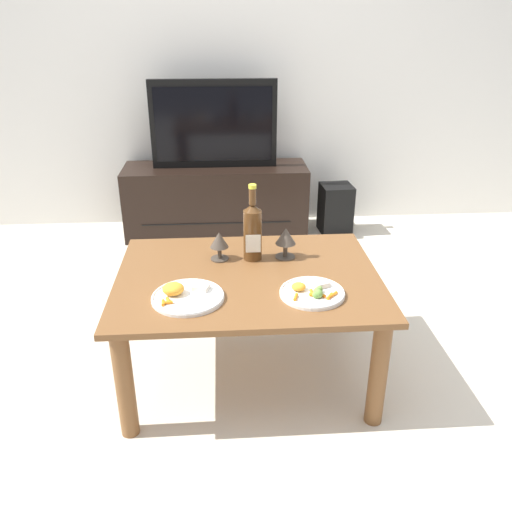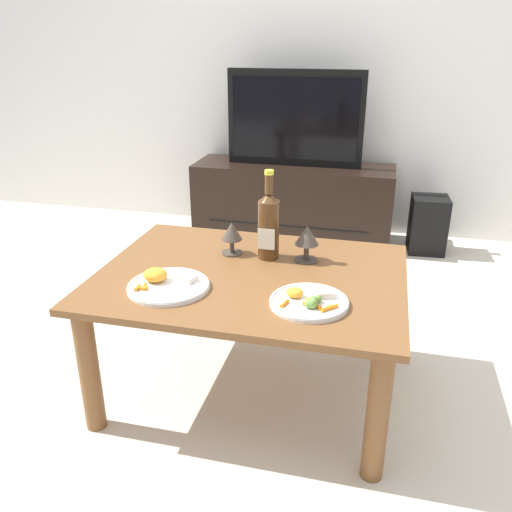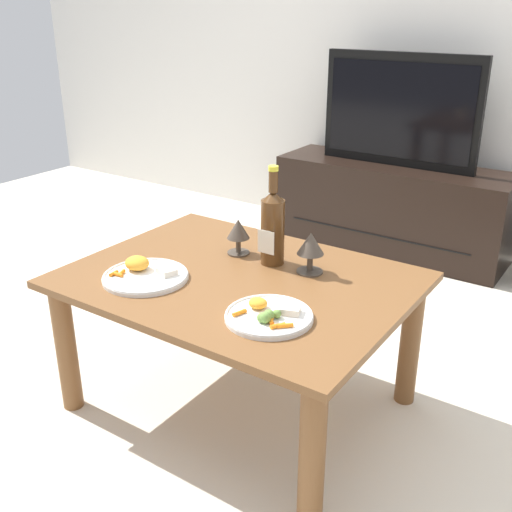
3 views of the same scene
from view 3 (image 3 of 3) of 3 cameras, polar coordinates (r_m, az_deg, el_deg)
ground_plane at (r=2.21m, az=-1.52°, el=-13.60°), size 6.40×6.40×0.00m
back_wall at (r=3.57m, az=18.42°, el=21.49°), size 6.40×0.10×2.60m
dining_table at (r=2.00m, az=-1.64°, el=-4.16°), size 1.08×0.82×0.49m
tv_stand at (r=3.50m, az=12.66°, el=4.45°), size 1.29×0.41×0.50m
tv_screen at (r=3.37m, az=13.45°, el=13.22°), size 0.86×0.05×0.59m
wine_bottle at (r=2.02m, az=1.58°, el=2.93°), size 0.08×0.08×0.34m
goblet_left at (r=2.11m, az=-1.69°, el=2.36°), size 0.08×0.08×0.13m
goblet_right at (r=1.97m, az=5.17°, el=0.95°), size 0.09×0.09×0.14m
dinner_plate_left at (r=1.98m, az=-10.45°, el=-1.70°), size 0.28×0.28×0.06m
dinner_plate_right at (r=1.70m, az=1.22°, el=-5.60°), size 0.25×0.25×0.05m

